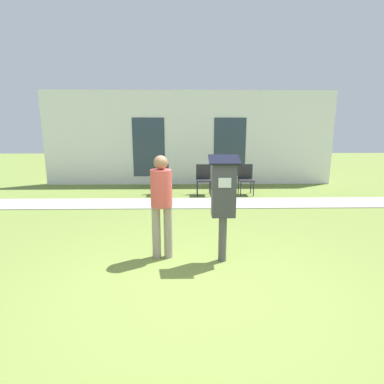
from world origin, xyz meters
name	(u,v)px	position (x,y,z in m)	size (l,w,h in m)	color
ground_plane	(196,285)	(0.00, 0.00, 0.00)	(40.00, 40.00, 0.00)	olive
sidewalk	(191,203)	(0.00, 4.19, 0.01)	(12.00, 1.10, 0.02)	#A3A099
building_facade	(189,139)	(0.00, 7.05, 1.60)	(10.00, 0.26, 3.20)	white
parking_meter	(223,195)	(0.42, 0.70, 1.02)	(0.44, 0.31, 1.59)	#4C4C4C
person_standing	(162,199)	(-0.48, 0.85, 0.93)	(0.32, 0.32, 1.58)	gray
outdoor_chair_left	(161,177)	(-0.86, 5.34, 0.53)	(0.44, 0.44, 0.90)	#262628
outdoor_chair_middle	(204,177)	(0.41, 5.30, 0.53)	(0.44, 0.44, 0.90)	#262628
outdoor_chair_right	(246,177)	(1.67, 5.31, 0.53)	(0.44, 0.44, 0.90)	#262628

